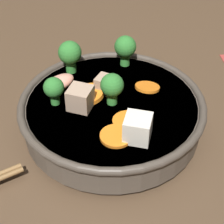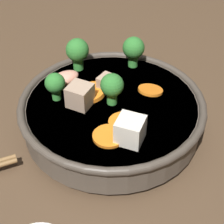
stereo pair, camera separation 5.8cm
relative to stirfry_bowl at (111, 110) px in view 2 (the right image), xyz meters
name	(u,v)px [view 2 (the right image)]	position (x,y,z in m)	size (l,w,h in m)	color
ground_plane	(112,130)	(0.00, 0.00, -0.04)	(3.00, 3.00, 0.00)	#4C3826
stirfry_bowl	(111,110)	(0.00, 0.00, 0.00)	(0.28, 0.28, 0.11)	#51473D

